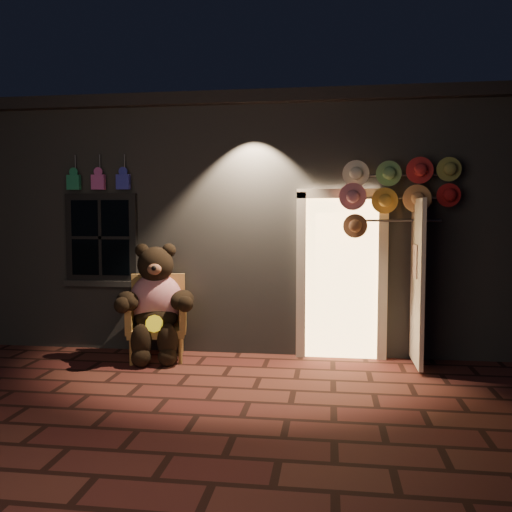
# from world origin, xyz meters

# --- Properties ---
(ground) EXTENTS (60.00, 60.00, 0.00)m
(ground) POSITION_xyz_m (0.00, 0.00, 0.00)
(ground) COLOR #5A2B22
(ground) RESTS_ON ground
(shop_building) EXTENTS (7.30, 5.95, 3.51)m
(shop_building) POSITION_xyz_m (0.00, 3.99, 1.74)
(shop_building) COLOR slate
(shop_building) RESTS_ON ground
(wicker_armchair) EXTENTS (0.87, 0.82, 1.07)m
(wicker_armchair) POSITION_xyz_m (-1.02, 1.15, 0.54)
(wicker_armchair) COLOR #A1713E
(wicker_armchair) RESTS_ON ground
(teddy_bear) EXTENTS (1.05, 0.93, 1.49)m
(teddy_bear) POSITION_xyz_m (-1.00, 1.02, 0.74)
(teddy_bear) COLOR red
(teddy_bear) RESTS_ON ground
(hat_rack) EXTENTS (1.45, 0.22, 2.56)m
(hat_rack) POSITION_xyz_m (2.01, 1.28, 2.14)
(hat_rack) COLOR #59595E
(hat_rack) RESTS_ON ground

